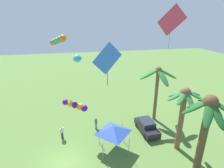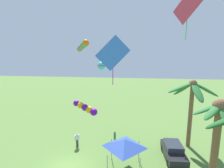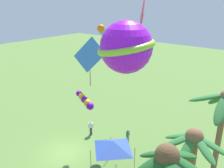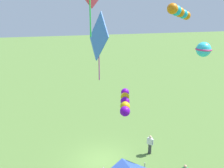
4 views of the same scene
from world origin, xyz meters
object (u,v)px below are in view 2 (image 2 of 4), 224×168
(festival_tent, at_px, (124,143))
(kite_tube_1, at_px, (83,46))
(parked_car_1, at_px, (173,151))
(palm_tree_1, at_px, (192,95))
(kite_diamond_2, at_px, (188,6))
(palm_tree_2, at_px, (218,125))
(kite_diamond_3, at_px, (113,54))
(spectator_2, at_px, (77,140))
(kite_tube_0, at_px, (86,108))
(kite_ball_4, at_px, (101,66))
(spectator_1, at_px, (115,137))

(festival_tent, bearing_deg, kite_tube_1, -131.99)
(parked_car_1, relative_size, festival_tent, 1.39)
(palm_tree_1, relative_size, kite_diamond_2, 2.40)
(palm_tree_1, bearing_deg, palm_tree_2, -0.77)
(festival_tent, distance_m, kite_diamond_3, 7.76)
(spectator_2, bearing_deg, kite_tube_0, 36.55)
(festival_tent, xyz_separation_m, kite_diamond_2, (2.40, 3.72, 10.33))
(parked_car_1, relative_size, kite_diamond_2, 1.28)
(parked_car_1, xyz_separation_m, kite_diamond_3, (3.74, -5.47, 9.28))
(spectator_2, relative_size, festival_tent, 0.56)
(parked_car_1, bearing_deg, kite_ball_4, -112.43)
(kite_tube_0, bearing_deg, spectator_2, -143.45)
(parked_car_1, height_order, kite_tube_0, kite_tube_0)
(kite_diamond_3, bearing_deg, festival_tent, 151.73)
(kite_tube_1, bearing_deg, spectator_2, -23.00)
(spectator_1, distance_m, kite_diamond_3, 10.78)
(spectator_1, xyz_separation_m, kite_ball_4, (-1.32, -1.69, 7.93))
(palm_tree_1, xyz_separation_m, kite_diamond_3, (6.24, -7.59, 4.26))
(parked_car_1, distance_m, kite_diamond_3, 11.40)
(festival_tent, distance_m, kite_tube_0, 4.51)
(festival_tent, relative_size, kite_tube_0, 1.25)
(festival_tent, bearing_deg, palm_tree_2, 79.73)
(parked_car_1, height_order, kite_diamond_2, kite_diamond_2)
(spectator_2, bearing_deg, festival_tent, 60.78)
(spectator_2, distance_m, kite_ball_4, 8.60)
(palm_tree_1, height_order, kite_diamond_3, kite_diamond_3)
(palm_tree_1, distance_m, kite_tube_0, 11.08)
(kite_tube_0, relative_size, kite_tube_1, 1.07)
(kite_ball_4, bearing_deg, kite_tube_1, -58.99)
(palm_tree_1, relative_size, spectator_1, 4.68)
(palm_tree_2, height_order, kite_ball_4, kite_ball_4)
(palm_tree_2, height_order, spectator_2, palm_tree_2)
(palm_tree_1, xyz_separation_m, kite_ball_4, (-0.65, -9.75, 2.97))
(palm_tree_1, height_order, festival_tent, palm_tree_1)
(kite_tube_0, height_order, kite_diamond_2, kite_diamond_2)
(festival_tent, height_order, kite_diamond_3, kite_diamond_3)
(spectator_1, height_order, kite_diamond_2, kite_diamond_2)
(kite_tube_0, height_order, kite_tube_1, kite_tube_1)
(palm_tree_1, distance_m, kite_ball_4, 10.22)
(spectator_1, xyz_separation_m, kite_tube_1, (-0.25, -3.47, 10.10))
(kite_diamond_2, relative_size, kite_ball_4, 2.15)
(kite_ball_4, bearing_deg, parked_car_1, 67.57)
(kite_tube_0, distance_m, kite_diamond_3, 5.78)
(parked_car_1, relative_size, kite_diamond_3, 1.14)
(spectator_1, bearing_deg, palm_tree_2, 56.69)
(palm_tree_2, relative_size, kite_tube_0, 3.04)
(spectator_2, xyz_separation_m, festival_tent, (2.98, 5.32, 1.65))
(kite_tube_0, bearing_deg, parked_car_1, 101.95)
(palm_tree_1, relative_size, kite_diamond_3, 2.13)
(kite_diamond_3, bearing_deg, palm_tree_1, 129.40)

